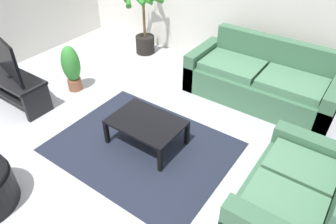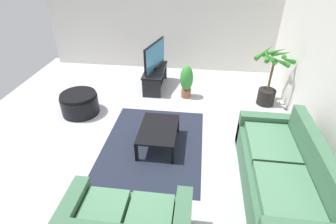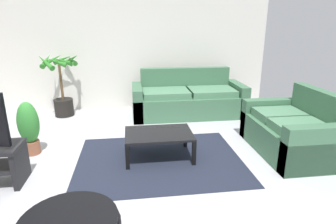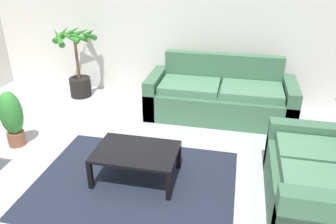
{
  "view_description": "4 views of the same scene",
  "coord_description": "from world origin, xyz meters",
  "px_view_note": "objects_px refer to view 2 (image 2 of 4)",
  "views": [
    {
      "loc": [
        2.36,
        -1.86,
        2.77
      ],
      "look_at": [
        0.58,
        0.66,
        0.47
      ],
      "focal_mm": 33.36,
      "sensor_mm": 36.0,
      "label": 1
    },
    {
      "loc": [
        3.89,
        1.08,
        2.97
      ],
      "look_at": [
        0.11,
        0.59,
        0.52
      ],
      "focal_mm": 28.19,
      "sensor_mm": 36.0,
      "label": 2
    },
    {
      "loc": [
        0.03,
        -3.06,
        1.78
      ],
      "look_at": [
        0.56,
        0.8,
        0.54
      ],
      "focal_mm": 30.06,
      "sensor_mm": 36.0,
      "label": 3
    },
    {
      "loc": [
        1.39,
        -2.46,
        2.31
      ],
      "look_at": [
        0.67,
        0.82,
        0.69
      ],
      "focal_mm": 35.34,
      "sensor_mm": 36.0,
      "label": 4
    }
  ],
  "objects_px": {
    "couch_main": "(281,175)",
    "potted_plant_small": "(187,81)",
    "tv_stand": "(155,75)",
    "ottoman": "(80,103)",
    "tv": "(155,56)",
    "potted_palm": "(270,80)",
    "coffee_table": "(158,130)"
  },
  "relations": [
    {
      "from": "couch_main",
      "to": "potted_plant_small",
      "type": "height_order",
      "value": "couch_main"
    },
    {
      "from": "tv_stand",
      "to": "ottoman",
      "type": "height_order",
      "value": "tv_stand"
    },
    {
      "from": "tv_stand",
      "to": "tv",
      "type": "xyz_separation_m",
      "value": [
        0.0,
        0.0,
        0.49
      ]
    },
    {
      "from": "couch_main",
      "to": "tv",
      "type": "relative_size",
      "value": 2.14
    },
    {
      "from": "tv",
      "to": "ottoman",
      "type": "relative_size",
      "value": 1.38
    },
    {
      "from": "tv",
      "to": "potted_palm",
      "type": "xyz_separation_m",
      "value": [
        0.48,
        2.51,
        -0.22
      ]
    },
    {
      "from": "potted_palm",
      "to": "ottoman",
      "type": "height_order",
      "value": "potted_palm"
    },
    {
      "from": "tv",
      "to": "potted_palm",
      "type": "relative_size",
      "value": 0.83
    },
    {
      "from": "couch_main",
      "to": "tv",
      "type": "height_order",
      "value": "tv"
    },
    {
      "from": "tv_stand",
      "to": "potted_plant_small",
      "type": "distance_m",
      "value": 0.87
    },
    {
      "from": "couch_main",
      "to": "potted_plant_small",
      "type": "relative_size",
      "value": 2.89
    },
    {
      "from": "ottoman",
      "to": "tv",
      "type": "bearing_deg",
      "value": 134.83
    },
    {
      "from": "tv",
      "to": "potted_palm",
      "type": "bearing_deg",
      "value": 79.23
    },
    {
      "from": "coffee_table",
      "to": "potted_plant_small",
      "type": "height_order",
      "value": "potted_plant_small"
    },
    {
      "from": "coffee_table",
      "to": "ottoman",
      "type": "distance_m",
      "value": 1.95
    },
    {
      "from": "potted_plant_small",
      "to": "ottoman",
      "type": "xyz_separation_m",
      "value": [
        0.94,
        -2.11,
        -0.19
      ]
    },
    {
      "from": "couch_main",
      "to": "potted_plant_small",
      "type": "xyz_separation_m",
      "value": [
        -2.55,
        -1.47,
        0.1
      ]
    },
    {
      "from": "potted_palm",
      "to": "ottoman",
      "type": "xyz_separation_m",
      "value": [
        0.85,
        -3.85,
        -0.36
      ]
    },
    {
      "from": "potted_plant_small",
      "to": "couch_main",
      "type": "bearing_deg",
      "value": 29.91
    },
    {
      "from": "tv_stand",
      "to": "ottoman",
      "type": "bearing_deg",
      "value": -45.09
    },
    {
      "from": "potted_palm",
      "to": "potted_plant_small",
      "type": "bearing_deg",
      "value": -92.85
    },
    {
      "from": "potted_palm",
      "to": "coffee_table",
      "type": "bearing_deg",
      "value": -51.04
    },
    {
      "from": "potted_palm",
      "to": "tv",
      "type": "bearing_deg",
      "value": -100.77
    },
    {
      "from": "coffee_table",
      "to": "tv",
      "type": "bearing_deg",
      "value": -169.02
    },
    {
      "from": "tv_stand",
      "to": "potted_palm",
      "type": "bearing_deg",
      "value": 79.22
    },
    {
      "from": "couch_main",
      "to": "potted_plant_small",
      "type": "distance_m",
      "value": 2.95
    },
    {
      "from": "couch_main",
      "to": "coffee_table",
      "type": "xyz_separation_m",
      "value": [
        -0.78,
        -1.82,
        0.01
      ]
    },
    {
      "from": "tv_stand",
      "to": "potted_palm",
      "type": "height_order",
      "value": "potted_palm"
    },
    {
      "from": "tv_stand",
      "to": "coffee_table",
      "type": "xyz_separation_m",
      "value": [
        2.16,
        0.42,
        0.01
      ]
    },
    {
      "from": "couch_main",
      "to": "potted_palm",
      "type": "xyz_separation_m",
      "value": [
        -2.47,
        0.27,
        0.28
      ]
    },
    {
      "from": "potted_plant_small",
      "to": "potted_palm",
      "type": "bearing_deg",
      "value": 87.15
    },
    {
      "from": "couch_main",
      "to": "tv_stand",
      "type": "relative_size",
      "value": 2.0
    }
  ]
}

